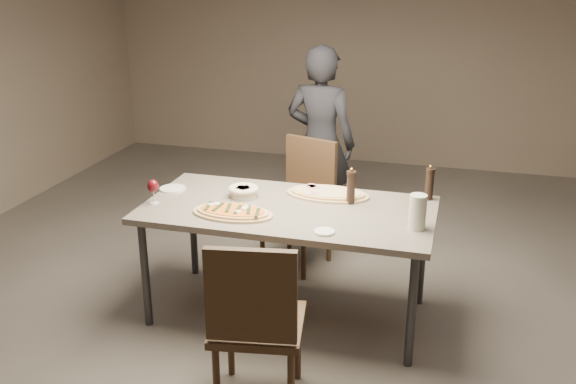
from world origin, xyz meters
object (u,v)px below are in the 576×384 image
(bread_basket, at_px, (243,191))
(chair_far, at_px, (303,195))
(pepper_mill_left, at_px, (351,187))
(chair_near, at_px, (255,318))
(carafe, at_px, (418,212))
(diner, at_px, (321,143))
(dining_table, at_px, (288,216))
(zucchini_pizza, at_px, (233,212))
(ham_pizza, at_px, (328,193))

(bread_basket, relative_size, chair_far, 0.21)
(pepper_mill_left, bearing_deg, chair_near, -102.87)
(bread_basket, bearing_deg, pepper_mill_left, 5.79)
(carafe, height_order, diner, diner)
(dining_table, height_order, pepper_mill_left, pepper_mill_left)
(bread_basket, distance_m, carafe, 1.15)
(pepper_mill_left, height_order, carafe, pepper_mill_left)
(dining_table, bearing_deg, carafe, -9.04)
(zucchini_pizza, distance_m, chair_near, 0.88)
(chair_near, xyz_separation_m, chair_far, (-0.21, 1.77, -0.01))
(dining_table, xyz_separation_m, pepper_mill_left, (0.36, 0.17, 0.17))
(chair_far, distance_m, diner, 0.60)
(chair_near, distance_m, diner, 2.33)
(pepper_mill_left, relative_size, chair_near, 0.24)
(bread_basket, bearing_deg, zucchini_pizza, -82.69)
(carafe, bearing_deg, dining_table, 170.96)
(dining_table, relative_size, pepper_mill_left, 7.67)
(chair_far, bearing_deg, dining_table, 115.71)
(dining_table, height_order, bread_basket, bread_basket)
(zucchini_pizza, bearing_deg, ham_pizza, 26.00)
(dining_table, relative_size, diner, 1.14)
(ham_pizza, bearing_deg, zucchini_pizza, -129.05)
(zucchini_pizza, relative_size, diner, 0.32)
(zucchini_pizza, bearing_deg, chair_far, 61.23)
(zucchini_pizza, height_order, bread_basket, bread_basket)
(dining_table, bearing_deg, pepper_mill_left, 25.16)
(zucchini_pizza, height_order, pepper_mill_left, pepper_mill_left)
(bread_basket, xyz_separation_m, carafe, (1.13, -0.23, 0.06))
(dining_table, distance_m, ham_pizza, 0.34)
(chair_far, relative_size, diner, 0.60)
(pepper_mill_left, distance_m, chair_far, 0.85)
(zucchini_pizza, bearing_deg, diner, 64.39)
(ham_pizza, bearing_deg, bread_basket, -155.89)
(pepper_mill_left, bearing_deg, chair_far, 126.62)
(dining_table, xyz_separation_m, carafe, (0.80, -0.13, 0.16))
(ham_pizza, relative_size, chair_near, 0.56)
(zucchini_pizza, distance_m, ham_pizza, 0.68)
(ham_pizza, height_order, pepper_mill_left, pepper_mill_left)
(ham_pizza, bearing_deg, chair_far, 125.65)
(carafe, distance_m, chair_near, 1.13)
(chair_near, bearing_deg, ham_pizza, 76.19)
(carafe, xyz_separation_m, diner, (-0.90, 1.47, -0.06))
(pepper_mill_left, bearing_deg, diner, 111.48)
(pepper_mill_left, bearing_deg, zucchini_pizza, -149.81)
(zucchini_pizza, xyz_separation_m, bread_basket, (-0.04, 0.31, 0.03))
(ham_pizza, relative_size, bread_basket, 2.79)
(zucchini_pizza, distance_m, diner, 1.56)
(chair_near, bearing_deg, bread_basket, 102.41)
(bread_basket, xyz_separation_m, chair_near, (0.43, -1.06, -0.25))
(bread_basket, height_order, chair_near, chair_near)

